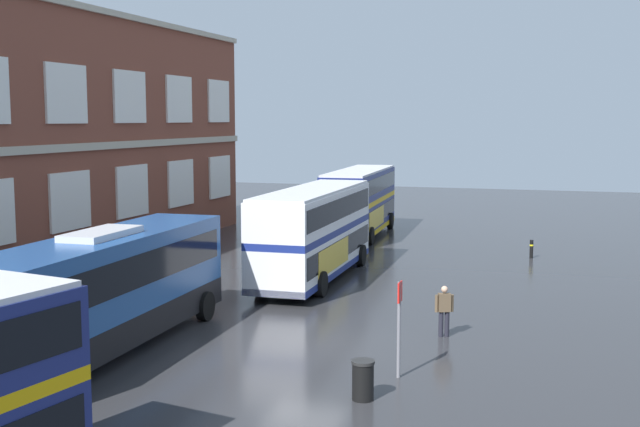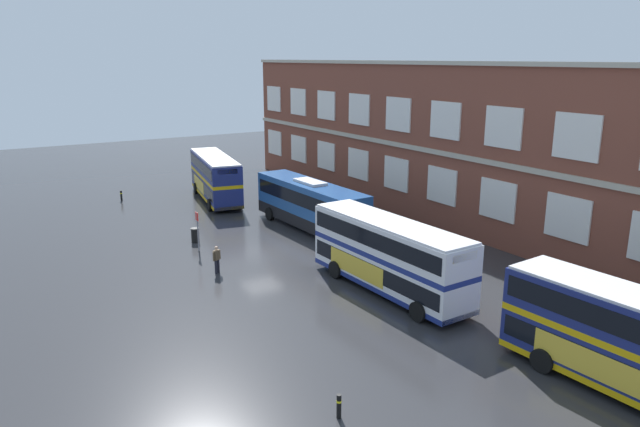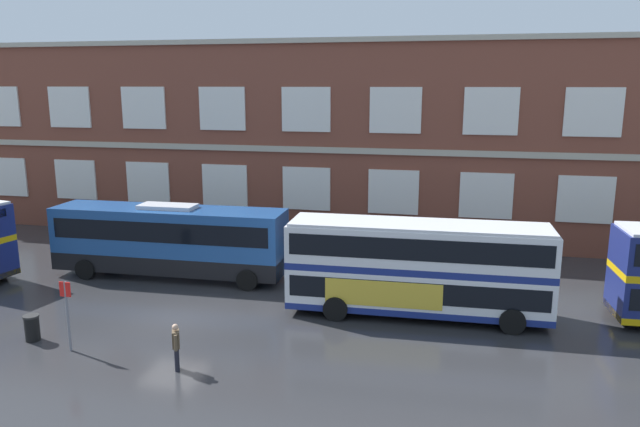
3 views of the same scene
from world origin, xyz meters
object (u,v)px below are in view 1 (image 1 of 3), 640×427
object	(u,v)px
safety_bollard_east	(531,249)
double_decker_far	(360,201)
double_decker_middle	(314,232)
waiting_passenger	(444,309)
station_litter_bin	(363,380)
bus_stand_flag	(399,320)
touring_coach	(103,292)

from	to	relation	value
safety_bollard_east	double_decker_far	bearing A→B (deg)	64.60
double_decker_middle	waiting_passenger	size ratio (longest dim) A/B	6.51
double_decker_far	safety_bollard_east	world-z (taller)	double_decker_far
station_litter_bin	bus_stand_flag	bearing A→B (deg)	-13.93
touring_coach	safety_bollard_east	xyz separation A→B (m)	(21.34, -11.54, -1.42)
double_decker_far	station_litter_bin	distance (m)	28.91
station_litter_bin	safety_bollard_east	bearing A→B (deg)	-7.40
station_litter_bin	touring_coach	bearing A→B (deg)	79.56
bus_stand_flag	safety_bollard_east	bearing A→B (deg)	-6.76
waiting_passenger	station_litter_bin	xyz separation A→B (m)	(-6.59, 1.03, -0.41)
double_decker_middle	waiting_passenger	bearing A→B (deg)	-137.74
bus_stand_flag	touring_coach	bearing A→B (deg)	92.71
double_decker_middle	touring_coach	world-z (taller)	double_decker_middle
double_decker_middle	station_litter_bin	size ratio (longest dim) A/B	10.75
double_decker_middle	bus_stand_flag	bearing A→B (deg)	-152.21
double_decker_middle	touring_coach	size ratio (longest dim) A/B	0.92
double_decker_far	bus_stand_flag	bearing A→B (deg)	-162.87
waiting_passenger	double_decker_far	bearing A→B (deg)	21.79
double_decker_middle	safety_bollard_east	world-z (taller)	double_decker_middle
double_decker_far	station_litter_bin	bearing A→B (deg)	-164.99
bus_stand_flag	station_litter_bin	xyz separation A→B (m)	(-2.00, 0.50, -1.12)
double_decker_middle	waiting_passenger	distance (m)	10.53
double_decker_far	station_litter_bin	size ratio (longest dim) A/B	10.81
touring_coach	safety_bollard_east	bearing A→B (deg)	-28.40
double_decker_far	safety_bollard_east	xyz separation A→B (m)	(-4.96, -10.45, -1.66)
double_decker_far	touring_coach	xyz separation A→B (m)	(-26.30, 1.08, -0.24)
double_decker_far	bus_stand_flag	xyz separation A→B (m)	(-25.87, -7.97, -0.51)
double_decker_far	safety_bollard_east	distance (m)	11.69
touring_coach	safety_bollard_east	distance (m)	24.30
double_decker_far	station_litter_bin	xyz separation A→B (m)	(-27.87, -7.48, -1.63)
bus_stand_flag	waiting_passenger	bearing A→B (deg)	-6.66
waiting_passenger	safety_bollard_east	bearing A→B (deg)	-6.79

